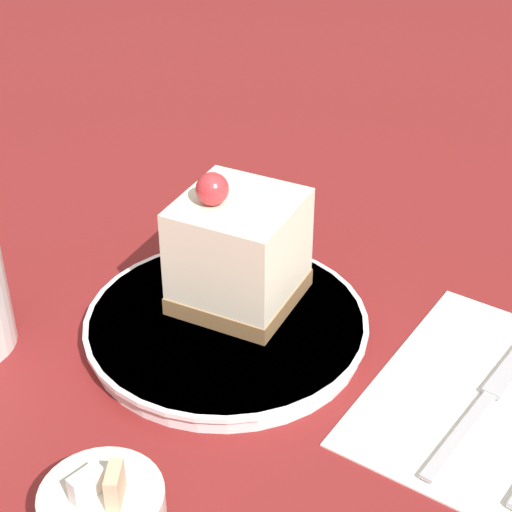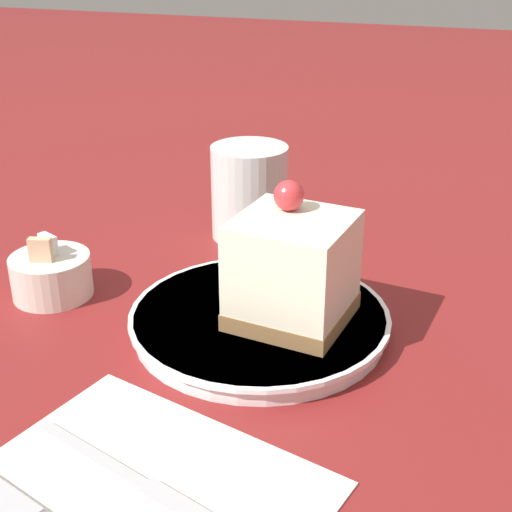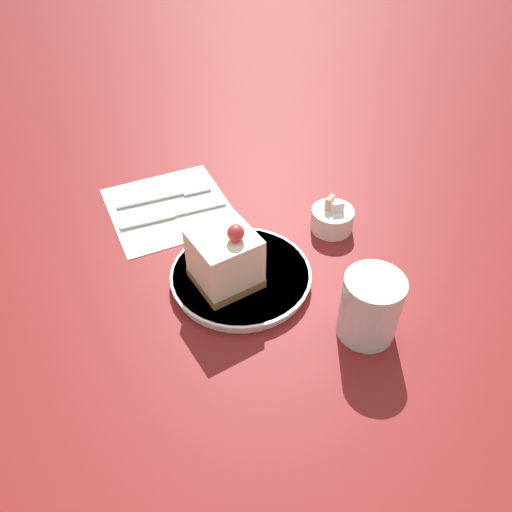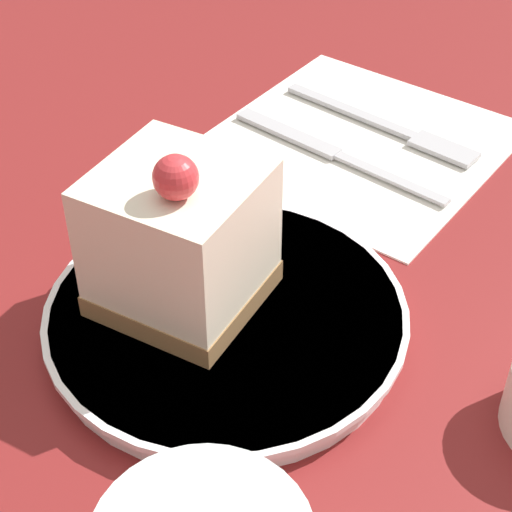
% 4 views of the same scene
% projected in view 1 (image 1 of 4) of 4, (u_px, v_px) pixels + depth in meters
% --- Properties ---
extents(ground_plane, '(4.00, 4.00, 0.00)m').
position_uv_depth(ground_plane, '(219.00, 360.00, 0.64)').
color(ground_plane, maroon).
extents(plate, '(0.22, 0.22, 0.02)m').
position_uv_depth(plate, '(226.00, 326.00, 0.66)').
color(plate, white).
rests_on(plate, ground_plane).
extents(cake_slice, '(0.10, 0.10, 0.11)m').
position_uv_depth(cake_slice, '(238.00, 251.00, 0.65)').
color(cake_slice, olive).
rests_on(cake_slice, plate).
extents(knife, '(0.07, 0.19, 0.00)m').
position_uv_depth(knife, '(501.00, 381.00, 0.61)').
color(knife, '#B2B2B7').
rests_on(knife, napkin).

